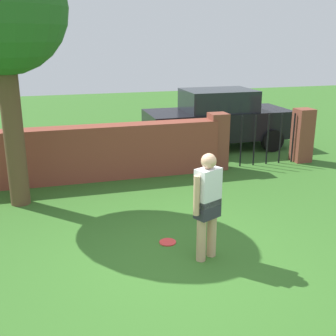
{
  "coord_description": "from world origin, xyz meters",
  "views": [
    {
      "loc": [
        -1.77,
        -5.2,
        3.16
      ],
      "look_at": [
        0.18,
        1.54,
        1.0
      ],
      "focal_mm": 45.41,
      "sensor_mm": 36.0,
      "label": 1
    }
  ],
  "objects_px": {
    "person": "(208,202)",
    "car": "(218,119)",
    "tree": "(0,11)",
    "frisbee_red": "(168,242)"
  },
  "relations": [
    {
      "from": "person",
      "to": "car",
      "type": "bearing_deg",
      "value": 41.44
    },
    {
      "from": "tree",
      "to": "car",
      "type": "bearing_deg",
      "value": 29.46
    },
    {
      "from": "tree",
      "to": "car",
      "type": "relative_size",
      "value": 1.15
    },
    {
      "from": "tree",
      "to": "frisbee_red",
      "type": "relative_size",
      "value": 17.97
    },
    {
      "from": "person",
      "to": "car",
      "type": "xyz_separation_m",
      "value": [
        2.71,
        6.15,
        -0.04
      ]
    },
    {
      "from": "tree",
      "to": "frisbee_red",
      "type": "distance_m",
      "value": 4.93
    },
    {
      "from": "tree",
      "to": "car",
      "type": "xyz_separation_m",
      "value": [
        5.46,
        3.09,
        -2.74
      ]
    },
    {
      "from": "tree",
      "to": "person",
      "type": "relative_size",
      "value": 2.99
    },
    {
      "from": "person",
      "to": "car",
      "type": "height_order",
      "value": "car"
    },
    {
      "from": "person",
      "to": "car",
      "type": "distance_m",
      "value": 6.72
    }
  ]
}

